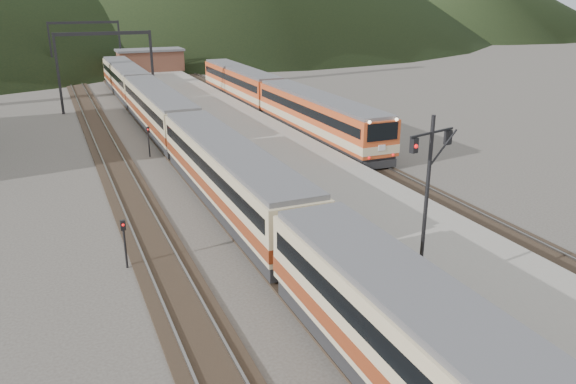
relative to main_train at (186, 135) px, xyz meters
name	(u,v)px	position (x,y,z in m)	size (l,w,h in m)	color
track_main	(168,139)	(0.00, 7.06, -1.95)	(2.60, 200.00, 0.23)	black
track_far	(106,145)	(-5.00, 7.06, -1.95)	(2.60, 200.00, 0.23)	black
track_second	(293,127)	(11.50, 7.06, -1.95)	(2.60, 200.00, 0.23)	black
platform	(239,133)	(5.60, 5.06, -1.52)	(8.00, 100.00, 1.00)	gray
gantry_near	(105,56)	(-2.85, 22.06, 3.57)	(9.55, 0.25, 8.00)	black
gantry_far	(85,39)	(-2.85, 47.06, 3.57)	(9.55, 0.25, 8.00)	black
station_shed	(150,60)	(5.60, 45.06, 0.55)	(9.40, 4.40, 3.10)	brown
main_train	(186,135)	(0.00, 0.00, 0.00)	(2.93, 80.24, 3.57)	#CAB98F
second_train	(273,98)	(11.50, 11.90, -0.03)	(2.88, 39.21, 3.51)	#C84C22
signal_mast	(427,189)	(2.96, -23.87, 3.09)	(2.14, 0.70, 6.71)	black
short_signal_b	(148,138)	(-2.29, 2.48, -0.55)	(0.27, 0.24, 2.27)	black
short_signal_c	(124,238)	(-6.51, -15.45, -0.55)	(0.22, 0.16, 2.27)	black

